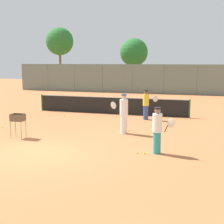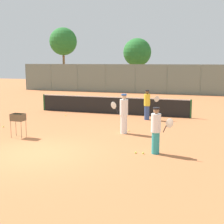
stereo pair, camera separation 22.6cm
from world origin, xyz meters
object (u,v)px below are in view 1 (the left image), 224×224
(ball_cart, at_px, (18,120))
(player_yellow_shirt, at_px, (157,130))
(player_white_outfit, at_px, (124,113))
(parked_car, at_px, (184,85))
(player_red_cap, at_px, (146,104))
(tennis_net, at_px, (111,105))

(ball_cart, bearing_deg, player_yellow_shirt, -5.94)
(player_white_outfit, height_order, parked_car, player_white_outfit)
(player_yellow_shirt, bearing_deg, parked_car, 113.04)
(player_red_cap, distance_m, parked_car, 18.35)
(tennis_net, distance_m, parked_car, 17.40)
(ball_cart, xyz_separation_m, parked_car, (5.28, 24.00, -0.12))
(player_white_outfit, bearing_deg, player_yellow_shirt, 140.96)
(player_white_outfit, relative_size, ball_cart, 1.75)
(tennis_net, xyz_separation_m, parked_car, (3.28, 17.08, 0.10))
(player_red_cap, relative_size, parked_car, 0.39)
(tennis_net, height_order, parked_car, parked_car)
(player_yellow_shirt, distance_m, parked_car, 24.63)
(tennis_net, bearing_deg, player_white_outfit, -66.72)
(player_yellow_shirt, xyz_separation_m, ball_cart, (-6.01, 0.63, -0.08))
(player_red_cap, bearing_deg, ball_cart, -143.53)
(ball_cart, bearing_deg, tennis_net, 73.85)
(player_yellow_shirt, height_order, ball_cart, player_yellow_shirt)
(player_white_outfit, bearing_deg, ball_cart, 41.71)
(player_red_cap, xyz_separation_m, ball_cart, (-4.44, -5.67, -0.08))
(player_red_cap, height_order, ball_cart, player_red_cap)
(ball_cart, bearing_deg, parked_car, 77.60)
(tennis_net, bearing_deg, ball_cart, -106.15)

